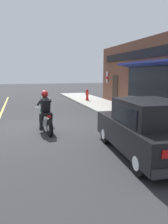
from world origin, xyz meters
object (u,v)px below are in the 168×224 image
object	(u,v)px
motorcycle_with_rider	(45,115)
car_hatchback	(145,129)
trash_bin	(131,106)
fire_hydrant	(87,95)

from	to	relation	value
motorcycle_with_rider	car_hatchback	bearing A→B (deg)	-54.13
motorcycle_with_rider	trash_bin	size ratio (longest dim) A/B	2.06
fire_hydrant	motorcycle_with_rider	bearing A→B (deg)	-117.55
car_hatchback	fire_hydrant	size ratio (longest dim) A/B	4.42
motorcycle_with_rider	trash_bin	xyz separation A→B (m)	(4.46, 1.39, -0.04)
car_hatchback	fire_hydrant	bearing A→B (deg)	80.66
motorcycle_with_rider	fire_hydrant	world-z (taller)	motorcycle_with_rider
motorcycle_with_rider	trash_bin	world-z (taller)	motorcycle_with_rider
trash_bin	fire_hydrant	xyz separation A→B (m)	(-0.24, 6.69, -0.06)
car_hatchback	motorcycle_with_rider	bearing A→B (deg)	125.87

